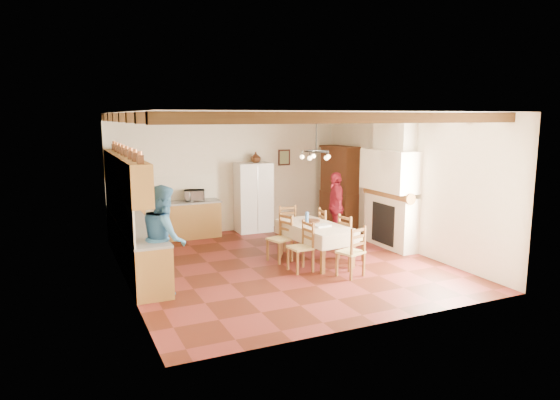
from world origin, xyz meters
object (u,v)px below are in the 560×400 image
at_px(chair_left_far, 280,238).
at_px(person_woman_blue, 164,238).
at_px(dining_table, 315,229).
at_px(microwave, 194,195).
at_px(chair_right_near, 351,237).
at_px(chair_end_far, 290,228).
at_px(chair_end_near, 351,251).
at_px(person_woman_red, 336,206).
at_px(person_man, 155,232).
at_px(hutch, 340,187).
at_px(chair_right_far, 330,230).
at_px(chair_left_near, 300,247).
at_px(refrigerator, 252,197).

relative_size(chair_left_far, person_woman_blue, 0.53).
height_order(dining_table, microwave, microwave).
height_order(chair_right_near, chair_end_far, same).
height_order(dining_table, chair_left_far, chair_left_far).
xyz_separation_m(chair_end_near, person_woman_red, (1.16, 2.51, 0.34)).
bearing_deg(chair_left_far, chair_right_near, 51.84).
height_order(dining_table, person_man, person_man).
height_order(person_man, person_woman_blue, person_woman_blue).
xyz_separation_m(hutch, chair_right_near, (-1.34, -2.69, -0.61)).
distance_m(chair_right_far, chair_end_far, 0.88).
distance_m(chair_left_near, person_man, 2.75).
xyz_separation_m(person_man, person_woman_blue, (-0.03, -1.02, 0.11)).
height_order(chair_right_near, microwave, microwave).
height_order(chair_left_near, person_woman_blue, person_woman_blue).
distance_m(refrigerator, chair_end_far, 2.09).
xyz_separation_m(chair_left_near, chair_right_far, (1.21, 0.99, 0.00)).
relative_size(chair_right_near, microwave, 1.99).
xyz_separation_m(refrigerator, person_woman_blue, (-2.99, -3.58, 0.02)).
relative_size(chair_right_far, chair_end_near, 1.00).
height_order(dining_table, chair_right_far, chair_right_far).
bearing_deg(refrigerator, chair_right_far, -72.27).
distance_m(chair_right_near, person_woman_blue, 3.88).
distance_m(dining_table, person_man, 3.16).
relative_size(person_man, person_woman_blue, 0.88).
bearing_deg(chair_end_far, chair_right_far, -30.11).
xyz_separation_m(dining_table, person_woman_red, (1.29, 1.36, 0.14)).
height_order(chair_left_far, chair_right_near, same).
bearing_deg(chair_end_far, chair_right_near, -51.50).
distance_m(hutch, person_man, 5.51).
bearing_deg(person_woman_blue, chair_left_far, -69.79).
distance_m(dining_table, chair_right_far, 0.83).
xyz_separation_m(hutch, person_man, (-5.16, -1.91, -0.29)).
xyz_separation_m(chair_left_far, person_woman_red, (1.95, 1.08, 0.34)).
bearing_deg(chair_end_near, chair_end_far, -103.00).
xyz_separation_m(chair_right_far, person_man, (-3.75, 0.03, 0.32)).
relative_size(refrigerator, person_woman_red, 1.08).
height_order(refrigerator, person_woman_blue, person_woman_blue).
xyz_separation_m(hutch, person_woman_blue, (-5.19, -2.92, -0.18)).
distance_m(chair_right_near, person_woman_red, 1.75).
xyz_separation_m(hutch, dining_table, (-2.04, -2.44, -0.41)).
relative_size(chair_right_near, person_woman_red, 0.59).
bearing_deg(person_woman_blue, chair_end_near, -98.46).
height_order(chair_end_near, microwave, microwave).
xyz_separation_m(hutch, chair_left_near, (-2.62, -2.93, -0.61)).
bearing_deg(chair_right_near, person_woman_red, -27.84).
distance_m(refrigerator, chair_end_near, 4.27).
bearing_deg(person_man, chair_end_near, -141.61).
xyz_separation_m(chair_left_far, microwave, (-1.03, 2.75, 0.55)).
xyz_separation_m(chair_end_far, microwave, (-1.62, 2.00, 0.55)).
distance_m(chair_left_near, microwave, 3.74).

